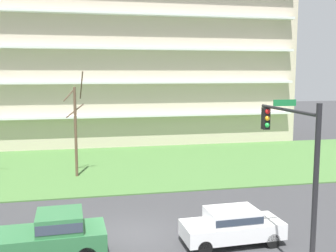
% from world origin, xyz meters
% --- Properties ---
extents(ground, '(160.00, 160.00, 0.00)m').
position_xyz_m(ground, '(0.00, 0.00, 0.00)').
color(ground, '#38383A').
extents(grass_lawn_strip, '(80.00, 16.00, 0.08)m').
position_xyz_m(grass_lawn_strip, '(0.00, 14.00, 0.04)').
color(grass_lawn_strip, '#477238').
rests_on(grass_lawn_strip, ground).
extents(apartment_building, '(40.70, 12.51, 19.67)m').
position_xyz_m(apartment_building, '(0.00, 27.78, 9.83)').
color(apartment_building, beige).
rests_on(apartment_building, ground).
extents(tree_left, '(1.47, 1.25, 7.60)m').
position_xyz_m(tree_left, '(-2.66, 11.22, 3.61)').
color(tree_left, brown).
rests_on(tree_left, ground).
extents(pickup_green_near_left, '(5.47, 2.20, 1.95)m').
position_xyz_m(pickup_green_near_left, '(-3.78, -1.99, 1.02)').
color(pickup_green_near_left, '#2D6B3D').
rests_on(pickup_green_near_left, ground).
extents(sedan_white_center_left, '(4.47, 1.97, 1.57)m').
position_xyz_m(sedan_white_center_left, '(4.17, -2.00, 0.87)').
color(sedan_white_center_left, white).
rests_on(sedan_white_center_left, ground).
extents(traffic_signal_mast, '(0.90, 4.18, 6.53)m').
position_xyz_m(traffic_signal_mast, '(5.21, -5.28, 4.39)').
color(traffic_signal_mast, black).
rests_on(traffic_signal_mast, ground).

